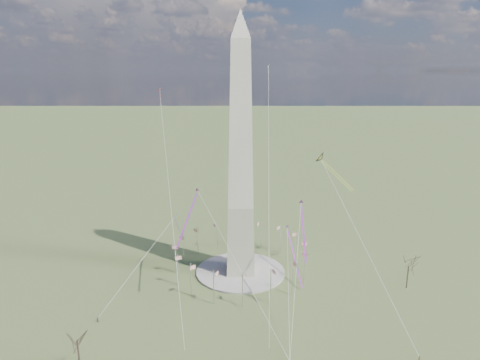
{
  "coord_description": "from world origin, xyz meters",
  "views": [
    {
      "loc": [
        -4.14,
        -159.22,
        79.66
      ],
      "look_at": [
        -0.18,
        0.0,
        38.91
      ],
      "focal_mm": 32.0,
      "sensor_mm": 36.0,
      "label": 1
    }
  ],
  "objects_px": {
    "person_east": "(419,359)",
    "person_west": "(98,320)",
    "kite_delta_black": "(323,160)",
    "tree_near": "(409,265)",
    "washington_monument": "(240,157)"
  },
  "relations": [
    {
      "from": "kite_delta_black",
      "to": "person_east",
      "type": "bearing_deg",
      "value": 54.93
    },
    {
      "from": "person_east",
      "to": "kite_delta_black",
      "type": "xyz_separation_m",
      "value": [
        -15.03,
        67.97,
        43.32
      ]
    },
    {
      "from": "washington_monument",
      "to": "kite_delta_black",
      "type": "relative_size",
      "value": 6.54
    },
    {
      "from": "person_east",
      "to": "tree_near",
      "type": "bearing_deg",
      "value": -136.01
    },
    {
      "from": "person_west",
      "to": "kite_delta_black",
      "type": "distance_m",
      "value": 103.07
    },
    {
      "from": "tree_near",
      "to": "person_west",
      "type": "bearing_deg",
      "value": -169.74
    },
    {
      "from": "washington_monument",
      "to": "kite_delta_black",
      "type": "xyz_separation_m",
      "value": [
        34.0,
        11.62,
        -3.79
      ]
    },
    {
      "from": "washington_monument",
      "to": "tree_near",
      "type": "distance_m",
      "value": 74.71
    },
    {
      "from": "washington_monument",
      "to": "person_west",
      "type": "height_order",
      "value": "washington_monument"
    },
    {
      "from": "person_west",
      "to": "kite_delta_black",
      "type": "height_order",
      "value": "kite_delta_black"
    },
    {
      "from": "person_west",
      "to": "kite_delta_black",
      "type": "xyz_separation_m",
      "value": [
        81.47,
        45.91,
        43.34
      ]
    },
    {
      "from": "tree_near",
      "to": "person_west",
      "type": "relative_size",
      "value": 8.12
    },
    {
      "from": "washington_monument",
      "to": "person_east",
      "type": "xyz_separation_m",
      "value": [
        49.03,
        -56.35,
        -47.11
      ]
    },
    {
      "from": "person_east",
      "to": "person_west",
      "type": "height_order",
      "value": "person_east"
    },
    {
      "from": "washington_monument",
      "to": "kite_delta_black",
      "type": "distance_m",
      "value": 36.13
    }
  ]
}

